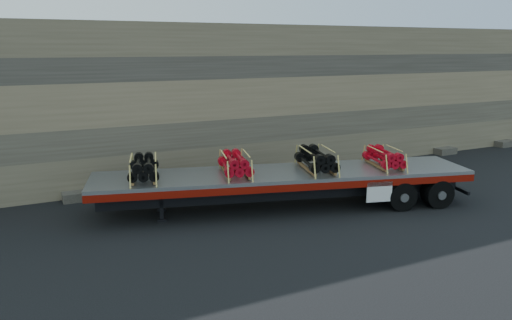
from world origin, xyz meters
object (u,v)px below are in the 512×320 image
at_px(bundle_midfront, 235,164).
at_px(bundle_rear, 384,158).
at_px(bundle_front, 144,168).
at_px(bundle_midrear, 316,160).
at_px(trailer, 284,190).

distance_m(bundle_midfront, bundle_rear, 5.89).
relative_size(bundle_front, bundle_midrear, 0.94).
bearing_deg(bundle_midrear, bundle_midfront, -180.00).
relative_size(trailer, bundle_front, 6.81).
xyz_separation_m(trailer, bundle_rear, (3.90, -1.04, 1.06)).
bearing_deg(trailer, bundle_rear, 0.00).
bearing_deg(bundle_midfront, trailer, -0.00).
height_order(trailer, bundle_midrear, bundle_midrear).
bearing_deg(bundle_rear, bundle_midrear, 180.00).
bearing_deg(bundle_rear, trailer, -180.00).
xyz_separation_m(trailer, bundle_midrear, (1.22, -0.33, 1.10)).
height_order(bundle_front, bundle_midfront, bundle_front).
relative_size(trailer, bundle_midrear, 6.42).
bearing_deg(bundle_rear, bundle_front, -180.00).
bearing_deg(trailer, bundle_midfront, 180.00).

